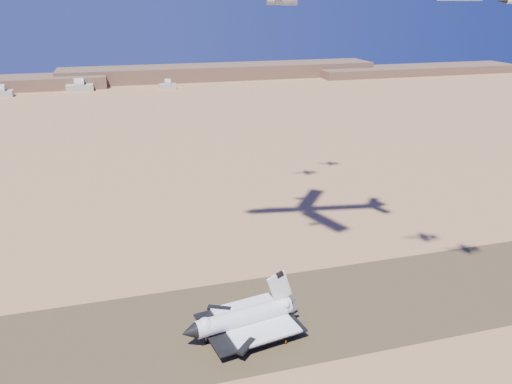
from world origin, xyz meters
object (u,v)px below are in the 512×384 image
object	(u,v)px
crew_a	(272,340)
crew_b	(267,338)
crew_c	(286,342)
shuttle	(243,319)

from	to	relation	value
crew_a	crew_b	distance (m)	1.81
crew_c	crew_b	bearing A→B (deg)	5.44
crew_b	crew_c	xyz separation A→B (m)	(4.90, -3.55, 0.11)
shuttle	crew_b	world-z (taller)	shuttle
shuttle	crew_c	distance (m)	14.79
crew_b	crew_c	world-z (taller)	crew_c
crew_a	crew_b	xyz separation A→B (m)	(-1.07, 1.46, -0.13)
shuttle	crew_b	size ratio (longest dim) A/B	24.08
shuttle	crew_a	size ratio (longest dim) A/B	20.66
crew_a	crew_c	bearing A→B (deg)	-119.75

